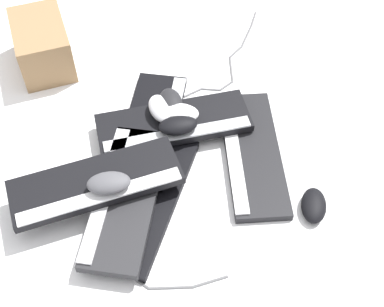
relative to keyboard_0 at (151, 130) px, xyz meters
name	(u,v)px	position (x,y,z in m)	size (l,w,h in m)	color
ground_plane	(220,175)	(-0.24, -0.08, -0.01)	(3.20, 3.20, 0.00)	white
keyboard_0	(151,130)	(0.00, 0.00, 0.00)	(0.43, 0.40, 0.03)	black
keyboard_1	(147,199)	(-0.20, 0.13, 0.00)	(0.40, 0.43, 0.03)	black
keyboard_2	(252,153)	(-0.23, -0.20, 0.00)	(0.46, 0.34, 0.03)	black
keyboard_3	(174,123)	(-0.04, -0.06, 0.03)	(0.28, 0.46, 0.03)	black
keyboard_4	(126,196)	(-0.19, 0.18, 0.03)	(0.43, 0.40, 0.03)	#232326
keyboard_5	(96,183)	(-0.13, 0.23, 0.06)	(0.24, 0.46, 0.03)	black
mouse_0	(161,109)	(0.00, -0.04, 0.07)	(0.11, 0.07, 0.04)	#B7B7BC
mouse_1	(180,113)	(-0.04, -0.08, 0.07)	(0.11, 0.07, 0.04)	silver
mouse_2	(171,102)	(0.01, -0.08, 0.07)	(0.11, 0.07, 0.04)	black
mouse_3	(314,205)	(-0.46, -0.23, 0.01)	(0.11, 0.07, 0.04)	black
mouse_4	(109,183)	(-0.17, 0.21, 0.10)	(0.11, 0.07, 0.04)	#4C4C51
mouse_5	(178,125)	(-0.08, -0.05, 0.07)	(0.11, 0.07, 0.04)	black
cable_0	(216,65)	(0.14, -0.32, -0.01)	(0.26, 0.56, 0.01)	#59595B
cable_1	(141,253)	(-0.33, 0.22, -0.01)	(0.39, 0.22, 0.01)	#59595B
cardboard_box	(42,45)	(0.44, 0.14, 0.06)	(0.24, 0.16, 0.15)	olive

